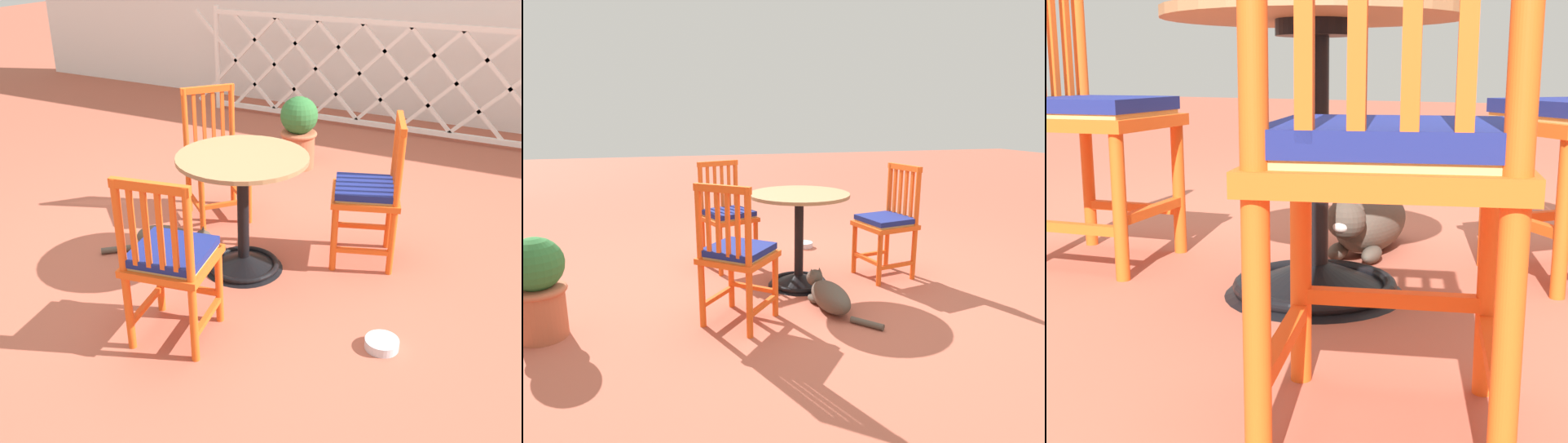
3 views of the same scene
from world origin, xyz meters
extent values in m
plane|color=#AD5642|center=(0.00, 0.00, 0.00)|extent=(24.00, 24.00, 0.00)
cylinder|color=white|center=(-1.91, 3.06, 0.56)|extent=(0.06, 0.06, 1.13)
cube|color=white|center=(-0.24, 3.06, 0.06)|extent=(3.35, 0.04, 0.05)
cube|color=white|center=(-0.24, 3.06, 1.07)|extent=(3.35, 0.04, 0.05)
cube|color=white|center=(-1.67, 3.06, 0.56)|extent=(1.02, 0.02, 1.02)
cube|color=white|center=(-1.19, 3.06, 0.56)|extent=(1.02, 0.02, 1.02)
cube|color=white|center=(-0.72, 3.06, 0.56)|extent=(1.02, 0.02, 1.02)
cube|color=white|center=(-0.24, 3.06, 0.56)|extent=(1.02, 0.02, 1.02)
cube|color=white|center=(0.24, 3.06, 0.56)|extent=(1.02, 0.02, 1.02)
cube|color=white|center=(0.72, 3.06, 0.56)|extent=(1.02, 0.02, 1.02)
cube|color=white|center=(1.20, 3.06, 0.56)|extent=(1.02, 0.02, 1.02)
cube|color=white|center=(-1.67, 3.06, 0.56)|extent=(1.02, 0.02, 1.02)
cube|color=white|center=(-1.19, 3.06, 0.56)|extent=(1.02, 0.02, 1.02)
cube|color=white|center=(-0.72, 3.06, 0.56)|extent=(1.02, 0.02, 1.02)
cube|color=white|center=(-0.24, 3.06, 0.56)|extent=(1.02, 0.02, 1.02)
cube|color=white|center=(0.24, 3.06, 0.56)|extent=(1.02, 0.02, 1.02)
cube|color=white|center=(0.72, 3.06, 0.56)|extent=(1.02, 0.02, 1.02)
cube|color=white|center=(1.20, 3.06, 0.56)|extent=(1.02, 0.02, 1.02)
cone|color=black|center=(0.10, 0.00, 0.05)|extent=(0.48, 0.48, 0.10)
torus|color=black|center=(0.10, 0.00, 0.03)|extent=(0.44, 0.44, 0.04)
cylinder|color=black|center=(0.10, 0.00, 0.37)|extent=(0.07, 0.07, 0.66)
cylinder|color=black|center=(0.10, 0.00, 0.68)|extent=(0.20, 0.20, 0.04)
cylinder|color=#9E754C|center=(0.10, 0.00, 0.72)|extent=(0.76, 0.76, 0.02)
cylinder|color=#EA5619|center=(-0.17, 0.57, 0.23)|extent=(0.04, 0.04, 0.45)
cylinder|color=#EA5619|center=(-0.39, 0.32, 0.23)|extent=(0.04, 0.04, 0.45)
cylinder|color=#EA5619|center=(-0.42, 0.80, 0.46)|extent=(0.04, 0.04, 0.91)
cylinder|color=#EA5619|center=(-0.65, 0.54, 0.46)|extent=(0.04, 0.04, 0.91)
cube|color=#EA5619|center=(-0.29, 0.68, 0.14)|extent=(0.27, 0.25, 0.03)
cube|color=#EA5619|center=(-0.52, 0.43, 0.14)|extent=(0.27, 0.25, 0.03)
cube|color=#EA5619|center=(-0.28, 0.44, 0.17)|extent=(0.25, 0.27, 0.03)
cube|color=#EA5619|center=(-0.41, 0.56, 0.43)|extent=(0.56, 0.56, 0.04)
cube|color=tan|center=(-0.41, 0.56, 0.45)|extent=(0.49, 0.49, 0.02)
cube|color=#EA5619|center=(-0.47, 0.75, 0.68)|extent=(0.03, 0.03, 0.39)
cube|color=#EA5619|center=(-0.51, 0.69, 0.68)|extent=(0.03, 0.03, 0.39)
cube|color=#EA5619|center=(-0.56, 0.64, 0.68)|extent=(0.03, 0.03, 0.39)
cube|color=#EA5619|center=(-0.60, 0.59, 0.68)|extent=(0.03, 0.03, 0.39)
cube|color=#EA5619|center=(-0.53, 0.67, 0.89)|extent=(0.27, 0.31, 0.04)
cube|color=navy|center=(-0.41, 0.56, 0.48)|extent=(0.51, 0.51, 0.04)
cylinder|color=#EA5619|center=(-0.08, -0.60, 0.23)|extent=(0.04, 0.04, 0.45)
cylinder|color=#EA5619|center=(0.26, -0.54, 0.23)|extent=(0.04, 0.04, 0.45)
cylinder|color=#EA5619|center=(-0.02, -0.93, 0.46)|extent=(0.04, 0.04, 0.91)
cylinder|color=#EA5619|center=(0.32, -0.87, 0.46)|extent=(0.04, 0.04, 0.91)
cube|color=#EA5619|center=(-0.05, -0.76, 0.14)|extent=(0.09, 0.34, 0.03)
cube|color=#EA5619|center=(0.29, -0.70, 0.14)|extent=(0.09, 0.34, 0.03)
cube|color=#EA5619|center=(0.09, -0.57, 0.17)|extent=(0.34, 0.09, 0.03)
cube|color=#EA5619|center=(0.12, -0.73, 0.43)|extent=(0.47, 0.47, 0.04)
cube|color=tan|center=(0.12, -0.73, 0.45)|extent=(0.41, 0.41, 0.02)
cube|color=#EA5619|center=(0.05, -0.92, 0.68)|extent=(0.03, 0.02, 0.39)
cube|color=#EA5619|center=(0.12, -0.91, 0.68)|extent=(0.03, 0.02, 0.39)
cube|color=#EA5619|center=(0.18, -0.89, 0.68)|extent=(0.03, 0.02, 0.39)
cube|color=#EA5619|center=(0.25, -0.88, 0.68)|extent=(0.03, 0.02, 0.39)
cube|color=#EA5619|center=(0.15, -0.90, 0.89)|extent=(0.38, 0.10, 0.04)
cube|color=navy|center=(0.12, -0.73, 0.48)|extent=(0.42, 0.42, 0.04)
cylinder|color=#EA5619|center=(0.59, 0.23, 0.23)|extent=(0.04, 0.04, 0.45)
cylinder|color=#EA5619|center=(0.48, 0.56, 0.23)|extent=(0.04, 0.04, 0.45)
cylinder|color=#EA5619|center=(0.92, 0.34, 0.46)|extent=(0.04, 0.04, 0.91)
cylinder|color=#EA5619|center=(0.81, 0.67, 0.46)|extent=(0.04, 0.04, 0.91)
cube|color=#EA5619|center=(0.76, 0.29, 0.14)|extent=(0.33, 0.14, 0.03)
cube|color=#EA5619|center=(0.64, 0.61, 0.14)|extent=(0.33, 0.14, 0.03)
cube|color=#EA5619|center=(0.54, 0.40, 0.17)|extent=(0.14, 0.33, 0.03)
cube|color=#EA5619|center=(0.70, 0.45, 0.43)|extent=(0.51, 0.51, 0.04)
cube|color=tan|center=(0.70, 0.45, 0.45)|extent=(0.44, 0.44, 0.02)
cube|color=#EA5619|center=(0.89, 0.41, 0.68)|extent=(0.03, 0.03, 0.39)
cube|color=#EA5619|center=(0.87, 0.47, 0.68)|extent=(0.03, 0.03, 0.39)
cube|color=#EA5619|center=(0.85, 0.54, 0.68)|extent=(0.03, 0.03, 0.39)
cube|color=#EA5619|center=(0.83, 0.60, 0.68)|extent=(0.03, 0.03, 0.39)
cube|color=#EA5619|center=(0.86, 0.51, 0.89)|extent=(0.15, 0.37, 0.04)
cube|color=navy|center=(0.70, 0.45, 0.48)|extent=(0.46, 0.46, 0.04)
ellipsoid|color=#4C4238|center=(-0.41, -0.07, 0.10)|extent=(0.46, 0.25, 0.19)
ellipsoid|color=silver|center=(-0.31, -0.05, 0.08)|extent=(0.20, 0.17, 0.14)
sphere|color=#4C4238|center=(-0.16, -0.04, 0.15)|extent=(0.12, 0.12, 0.12)
ellipsoid|color=silver|center=(-0.12, -0.03, 0.14)|extent=(0.05, 0.06, 0.04)
cone|color=#4C4238|center=(-0.18, -0.01, 0.20)|extent=(0.04, 0.04, 0.04)
cone|color=#4C4238|center=(-0.17, -0.07, 0.20)|extent=(0.04, 0.04, 0.04)
ellipsoid|color=#4C4238|center=(-0.25, 0.01, 0.03)|extent=(0.13, 0.07, 0.05)
ellipsoid|color=#4C4238|center=(-0.24, -0.10, 0.03)|extent=(0.13, 0.07, 0.05)
cylinder|color=#4C4238|center=(-0.71, -0.20, 0.02)|extent=(0.19, 0.18, 0.04)
cylinder|color=#B25B3D|center=(-0.31, 1.74, 0.16)|extent=(0.28, 0.28, 0.32)
torus|color=#B25B3D|center=(-0.31, 1.74, 0.30)|extent=(0.32, 0.32, 0.04)
sphere|color=#2D6B33|center=(-0.31, 1.74, 0.46)|extent=(0.32, 0.32, 0.32)
cylinder|color=silver|center=(1.09, -0.37, 0.03)|extent=(0.17, 0.17, 0.05)
camera|label=1|loc=(1.66, -2.77, 1.89)|focal=41.13mm
camera|label=2|loc=(-3.13, 1.02, 1.30)|focal=31.49mm
camera|label=3|loc=(1.71, 0.87, 0.58)|focal=49.34mm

